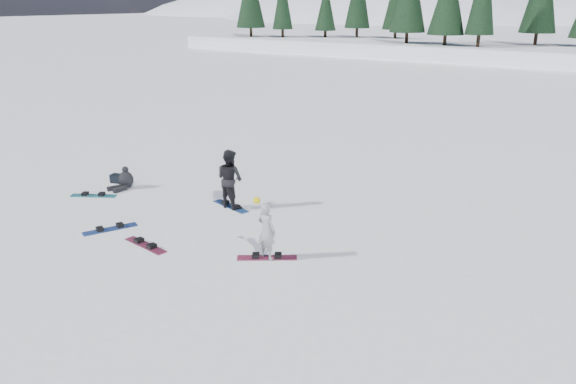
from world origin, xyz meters
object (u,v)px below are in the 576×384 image
Objects in this scene: snowboard_loose_a at (110,229)px; snowboard_loose_c at (94,196)px; snowboard_loose_b at (145,245)px; gear_bag at (117,179)px; snowboarder_woman at (266,230)px; snowboarder_man at (230,179)px; seated_rider at (125,180)px.

snowboard_loose_a is 1.00× the size of snowboard_loose_c.
snowboard_loose_b is at bearing -52.03° from snowboard_loose_c.
snowboard_loose_a is at bearing -42.90° from gear_bag.
snowboard_loose_c is (-7.52, 0.64, -0.75)m from snowboarder_woman.
snowboard_loose_a is (-1.66, -3.32, -0.91)m from snowboarder_man.
snowboarder_woman reaches higher than snowboard_loose_c.
snowboarder_woman reaches higher than snowboard_loose_b.
snowboarder_man is 4.28m from seated_rider.
snowboard_loose_a is 1.00× the size of snowboard_loose_b.
seated_rider is 0.63× the size of snowboard_loose_c.
snowboarder_woman is at bearing -34.64° from snowboard_loose_c.
seated_rider is (-4.20, -0.56, -0.63)m from snowboarder_man.
snowboard_loose_c is at bearing 165.44° from snowboard_loose_b.
gear_bag is (-8.00, 2.06, -0.61)m from snowboarder_woman.
snowboarder_woman is 1.09× the size of snowboard_loose_a.
snowboard_loose_c is (-4.41, 1.80, 0.00)m from snowboard_loose_b.
gear_bag is (-4.90, -0.31, -0.77)m from snowboarder_man.
seated_rider reaches higher than snowboard_loose_c.
seated_rider is at bearing 14.07° from snowboarder_man.
snowboarder_man is (-3.11, 2.37, 0.16)m from snowboarder_woman.
snowboard_loose_c is at bearing 27.95° from snowboarder_man.
snowboarder_man is 1.23× the size of snowboard_loose_c.
seated_rider is at bearing 152.35° from snowboard_loose_b.
seated_rider is 0.76m from gear_bag.
snowboard_loose_a and snowboard_loose_b have the same top height.
seated_rider is 0.63× the size of snowboard_loose_b.
snowboarder_man is 4.82m from snowboard_loose_c.
snowboarder_woman reaches higher than snowboard_loose_a.
snowboarder_woman is 3.92m from snowboarder_man.
seated_rider is at bearing 67.66° from snowboard_loose_a.
gear_bag is 4.42m from snowboard_loose_a.
gear_bag is at bearing -6.51° from snowboarder_woman.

